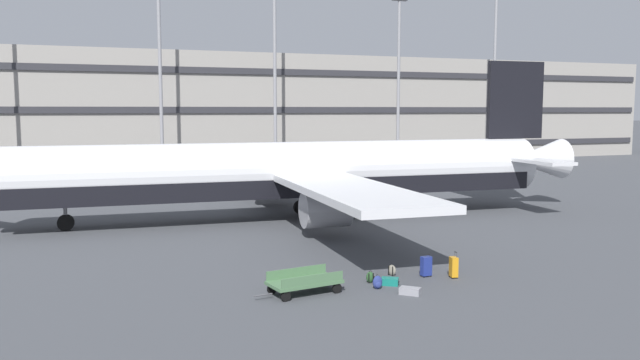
{
  "coord_description": "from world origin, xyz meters",
  "views": [
    {
      "loc": [
        -14.05,
        -34.97,
        6.64
      ],
      "look_at": [
        -2.27,
        -3.88,
        3.0
      ],
      "focal_mm": 36.29,
      "sensor_mm": 36.0,
      "label": 1
    }
  ],
  "objects_px": {
    "suitcase_laid_flat": "(410,291)",
    "baggage_cart": "(304,282)",
    "airliner": "(293,173)",
    "suitcase_teal": "(426,266)",
    "backpack_silver": "(370,277)",
    "backpack_red": "(378,283)",
    "backpack_scuffed": "(392,270)",
    "suitcase_small": "(390,281)",
    "suitcase_purple": "(454,267)"
  },
  "relations": [
    {
      "from": "baggage_cart",
      "to": "airliner",
      "type": "bearing_deg",
      "value": 73.05
    },
    {
      "from": "suitcase_small",
      "to": "backpack_silver",
      "type": "distance_m",
      "value": 0.8
    },
    {
      "from": "suitcase_purple",
      "to": "backpack_scuffed",
      "type": "xyz_separation_m",
      "value": [
        -2.12,
        1.16,
        -0.23
      ]
    },
    {
      "from": "suitcase_laid_flat",
      "to": "baggage_cart",
      "type": "height_order",
      "value": "baggage_cart"
    },
    {
      "from": "suitcase_laid_flat",
      "to": "backpack_silver",
      "type": "relative_size",
      "value": 1.67
    },
    {
      "from": "suitcase_purple",
      "to": "backpack_red",
      "type": "xyz_separation_m",
      "value": [
        -3.51,
        -0.38,
        -0.2
      ]
    },
    {
      "from": "suitcase_laid_flat",
      "to": "baggage_cart",
      "type": "relative_size",
      "value": 0.24
    },
    {
      "from": "suitcase_purple",
      "to": "backpack_silver",
      "type": "distance_m",
      "value": 3.45
    },
    {
      "from": "suitcase_purple",
      "to": "baggage_cart",
      "type": "bearing_deg",
      "value": 179.75
    },
    {
      "from": "suitcase_teal",
      "to": "backpack_scuffed",
      "type": "height_order",
      "value": "suitcase_teal"
    },
    {
      "from": "suitcase_purple",
      "to": "suitcase_small",
      "type": "bearing_deg",
      "value": -179.14
    },
    {
      "from": "airliner",
      "to": "backpack_red",
      "type": "relative_size",
      "value": 70.23
    },
    {
      "from": "suitcase_purple",
      "to": "backpack_silver",
      "type": "relative_size",
      "value": 2.14
    },
    {
      "from": "suitcase_laid_flat",
      "to": "baggage_cart",
      "type": "distance_m",
      "value": 3.83
    },
    {
      "from": "suitcase_purple",
      "to": "suitcase_teal",
      "type": "relative_size",
      "value": 1.15
    },
    {
      "from": "suitcase_purple",
      "to": "airliner",
      "type": "bearing_deg",
      "value": 95.79
    },
    {
      "from": "suitcase_teal",
      "to": "baggage_cart",
      "type": "height_order",
      "value": "suitcase_teal"
    },
    {
      "from": "suitcase_small",
      "to": "backpack_red",
      "type": "height_order",
      "value": "backpack_red"
    },
    {
      "from": "airliner",
      "to": "backpack_scuffed",
      "type": "relative_size",
      "value": 78.77
    },
    {
      "from": "suitcase_teal",
      "to": "suitcase_laid_flat",
      "type": "height_order",
      "value": "suitcase_teal"
    },
    {
      "from": "suitcase_purple",
      "to": "backpack_scuffed",
      "type": "height_order",
      "value": "suitcase_purple"
    },
    {
      "from": "suitcase_teal",
      "to": "suitcase_purple",
      "type": "bearing_deg",
      "value": -30.8
    },
    {
      "from": "backpack_red",
      "to": "baggage_cart",
      "type": "relative_size",
      "value": 0.16
    },
    {
      "from": "airliner",
      "to": "baggage_cart",
      "type": "xyz_separation_m",
      "value": [
        -4.69,
        -15.39,
        -2.39
      ]
    },
    {
      "from": "suitcase_purple",
      "to": "backpack_silver",
      "type": "xyz_separation_m",
      "value": [
        -3.41,
        0.51,
        -0.23
      ]
    },
    {
      "from": "backpack_silver",
      "to": "suitcase_small",
      "type": "bearing_deg",
      "value": -43.76
    },
    {
      "from": "suitcase_teal",
      "to": "backpack_scuffed",
      "type": "distance_m",
      "value": 1.36
    },
    {
      "from": "baggage_cart",
      "to": "suitcase_purple",
      "type": "bearing_deg",
      "value": -0.25
    },
    {
      "from": "suitcase_laid_flat",
      "to": "backpack_scuffed",
      "type": "bearing_deg",
      "value": 76.82
    },
    {
      "from": "suitcase_laid_flat",
      "to": "backpack_red",
      "type": "height_order",
      "value": "backpack_red"
    },
    {
      "from": "airliner",
      "to": "suitcase_small",
      "type": "relative_size",
      "value": 49.68
    },
    {
      "from": "suitcase_laid_flat",
      "to": "backpack_red",
      "type": "xyz_separation_m",
      "value": [
        -0.78,
        1.07,
        0.11
      ]
    },
    {
      "from": "airliner",
      "to": "baggage_cart",
      "type": "height_order",
      "value": "airliner"
    },
    {
      "from": "suitcase_small",
      "to": "suitcase_teal",
      "type": "height_order",
      "value": "suitcase_teal"
    },
    {
      "from": "backpack_red",
      "to": "backpack_scuffed",
      "type": "distance_m",
      "value": 2.08
    },
    {
      "from": "suitcase_laid_flat",
      "to": "backpack_red",
      "type": "relative_size",
      "value": 1.48
    },
    {
      "from": "suitcase_small",
      "to": "backpack_scuffed",
      "type": "bearing_deg",
      "value": 59.44
    },
    {
      "from": "backpack_scuffed",
      "to": "suitcase_laid_flat",
      "type": "bearing_deg",
      "value": -103.18
    },
    {
      "from": "suitcase_teal",
      "to": "backpack_silver",
      "type": "xyz_separation_m",
      "value": [
        -2.48,
        -0.05,
        -0.22
      ]
    },
    {
      "from": "suitcase_small",
      "to": "backpack_scuffed",
      "type": "xyz_separation_m",
      "value": [
        0.71,
        1.2,
        0.08
      ]
    },
    {
      "from": "suitcase_laid_flat",
      "to": "backpack_silver",
      "type": "xyz_separation_m",
      "value": [
        -0.67,
        1.95,
        0.08
      ]
    },
    {
      "from": "backpack_scuffed",
      "to": "backpack_silver",
      "type": "bearing_deg",
      "value": -152.94
    },
    {
      "from": "backpack_silver",
      "to": "backpack_scuffed",
      "type": "height_order",
      "value": "backpack_scuffed"
    },
    {
      "from": "airliner",
      "to": "backpack_scuffed",
      "type": "height_order",
      "value": "airliner"
    },
    {
      "from": "suitcase_purple",
      "to": "suitcase_laid_flat",
      "type": "xyz_separation_m",
      "value": [
        -2.73,
        -1.45,
        -0.32
      ]
    },
    {
      "from": "backpack_red",
      "to": "backpack_scuffed",
      "type": "bearing_deg",
      "value": 47.99
    },
    {
      "from": "backpack_scuffed",
      "to": "baggage_cart",
      "type": "bearing_deg",
      "value": -164.65
    },
    {
      "from": "suitcase_teal",
      "to": "backpack_red",
      "type": "xyz_separation_m",
      "value": [
        -2.59,
        -0.93,
        -0.19
      ]
    },
    {
      "from": "suitcase_small",
      "to": "suitcase_laid_flat",
      "type": "bearing_deg",
      "value": -85.92
    },
    {
      "from": "airliner",
      "to": "backpack_scuffed",
      "type": "xyz_separation_m",
      "value": [
        -0.56,
        -14.26,
        -2.61
      ]
    }
  ]
}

